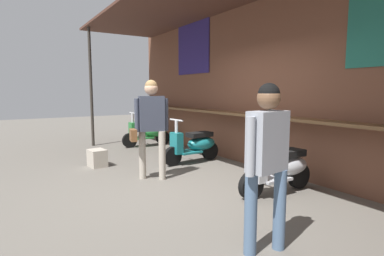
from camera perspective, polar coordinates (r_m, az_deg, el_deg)
The scene contains 8 objects.
ground_plane at distance 5.15m, azimuth -2.26°, elevation -10.49°, with size 29.82×29.82×0.00m, color #605B54.
market_stall_facade at distance 6.07m, azimuth 13.20°, elevation 10.53°, with size 10.65×2.51×3.49m.
scooter_green at distance 8.67m, azimuth -8.01°, elevation -0.79°, with size 0.47×1.40×0.97m.
scooter_teal at distance 6.60m, azimuth 0.60°, elevation -3.13°, with size 0.48×1.40×0.97m.
scooter_silver at distance 4.83m, azimuth 16.30°, elevation -7.15°, with size 0.46×1.40×0.97m.
shopper_with_handbag at distance 5.29m, azimuth -7.75°, elevation 1.71°, with size 0.37×0.68×1.73m.
shopper_browsing at distance 2.92m, azimuth 13.93°, elevation -4.19°, with size 0.24×0.56×1.62m.
merchandise_crate at distance 6.55m, azimuth -17.36°, elevation -5.41°, with size 0.38×0.30×0.35m, color #B2A899.
Camera 1 is at (4.25, -2.47, 1.54)m, focal length 28.41 mm.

